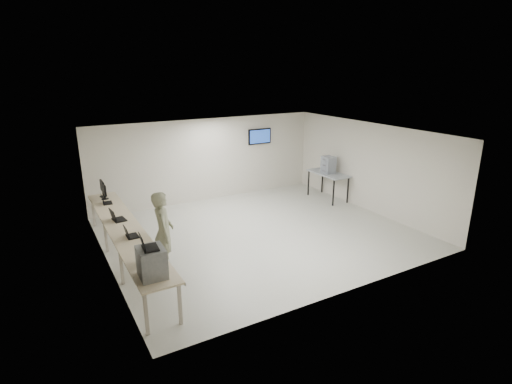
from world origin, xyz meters
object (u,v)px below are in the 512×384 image
soldier (164,232)px  side_table (328,175)px  equipment_box (152,262)px  workbench (125,231)px

soldier → side_table: (6.52, 2.26, -0.07)m
equipment_box → side_table: size_ratio=0.34×
equipment_box → side_table: 8.28m
workbench → side_table: (7.19, 1.47, 0.04)m
soldier → side_table: size_ratio=1.20×
equipment_box → workbench: bearing=90.4°
workbench → soldier: soldier is taller
workbench → soldier: (0.67, -0.80, 0.11)m
workbench → side_table: bearing=11.5°
workbench → equipment_box: equipment_box is taller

